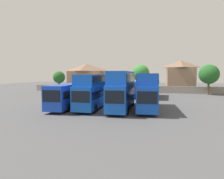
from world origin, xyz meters
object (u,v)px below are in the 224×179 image
object	(u,v)px
bus_2	(94,89)
bus_8	(152,88)
bus_1	(71,94)
bus_4	(147,89)
bus_5	(101,87)
house_terrace_centre	(180,75)
bus_6	(119,88)
tree_left_of_lot	(209,74)
house_terrace_left	(86,76)
bus_3	(122,88)
tree_behind_wall	(59,78)
tree_right_of_lot	(141,73)
bus_7	(133,88)

from	to	relation	value
bus_2	bus_8	size ratio (longest dim) A/B	1.00
bus_1	bus_4	distance (m)	11.09
bus_5	house_terrace_centre	distance (m)	26.00
bus_6	tree_left_of_lot	world-z (taller)	tree_left_of_lot
bus_4	house_terrace_left	world-z (taller)	house_terrace_left
house_terrace_left	tree_left_of_lot	world-z (taller)	house_terrace_left
bus_3	tree_behind_wall	distance (m)	30.46
bus_1	house_terrace_left	size ratio (longest dim) A/B	1.07
bus_3	bus_5	xyz separation A→B (m)	(-7.17, 14.90, -0.99)
bus_4	tree_left_of_lot	size ratio (longest dim) A/B	1.46
bus_4	tree_right_of_lot	xyz separation A→B (m)	(-2.74, 27.16, 2.35)
bus_5	bus_7	distance (m)	7.01
bus_2	house_terrace_left	xyz separation A→B (m)	(-13.34, 33.62, 1.55)
bus_4	bus_1	bearing A→B (deg)	-90.56
bus_4	tree_left_of_lot	xyz separation A→B (m)	(13.57, 22.66, 2.07)
tree_right_of_lot	bus_3	bearing A→B (deg)	-91.34
house_terrace_left	tree_right_of_lot	distance (m)	19.06
house_terrace_left	tree_right_of_lot	world-z (taller)	house_terrace_left
bus_7	tree_left_of_lot	size ratio (longest dim) A/B	1.44
tree_left_of_lot	bus_4	bearing A→B (deg)	-120.91
bus_3	tree_behind_wall	size ratio (longest dim) A/B	2.03
bus_2	bus_5	xyz separation A→B (m)	(-3.08, 15.17, -0.77)
bus_5	bus_8	distance (m)	11.07
bus_2	tree_right_of_lot	xyz separation A→B (m)	(4.73, 27.63, 2.42)
bus_8	tree_right_of_lot	distance (m)	13.58
tree_behind_wall	tree_right_of_lot	distance (m)	22.53
bus_2	bus_3	world-z (taller)	bus_3
bus_6	bus_8	bearing A→B (deg)	86.32
tree_left_of_lot	tree_behind_wall	xyz separation A→B (m)	(-38.13, -1.00, -0.87)
bus_3	tree_right_of_lot	size ratio (longest dim) A/B	1.53
bus_2	bus_1	bearing A→B (deg)	-93.26
tree_behind_wall	bus_6	bearing A→B (deg)	-21.94
bus_1	bus_8	world-z (taller)	bus_1
tree_behind_wall	house_terrace_left	bearing A→B (deg)	71.92
tree_behind_wall	tree_right_of_lot	world-z (taller)	tree_right_of_lot
bus_3	bus_6	world-z (taller)	bus_3
bus_1	house_terrace_centre	size ratio (longest dim) A/B	1.33
bus_2	bus_6	size ratio (longest dim) A/B	0.88
house_terrace_left	house_terrace_centre	world-z (taller)	house_terrace_centre
bus_6	house_terrace_left	world-z (taller)	house_terrace_left
bus_7	tree_right_of_lot	size ratio (longest dim) A/B	1.37
bus_8	bus_3	bearing A→B (deg)	-10.49
bus_2	house_terrace_left	world-z (taller)	house_terrace_left
bus_5	tree_behind_wall	xyz separation A→B (m)	(-14.01, 6.97, 2.04)
bus_3	bus_6	xyz separation A→B (m)	(-3.19, 14.62, -0.98)
bus_6	tree_right_of_lot	distance (m)	13.69
bus_4	bus_5	distance (m)	18.11
house_terrace_centre	bus_3	bearing A→B (deg)	-109.92
bus_7	tree_right_of_lot	bearing A→B (deg)	179.87
bus_8	bus_2	bearing A→B (deg)	-23.81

